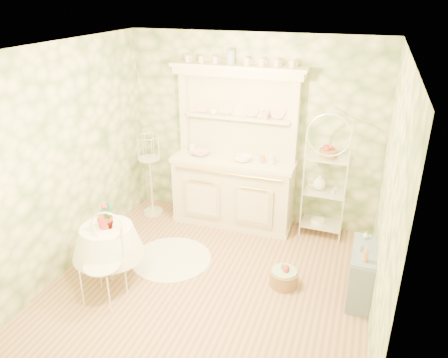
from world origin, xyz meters
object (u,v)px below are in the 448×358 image
(bakers_rack, at_px, (326,179))
(round_table, at_px, (109,254))
(side_shelf, at_px, (361,273))
(kitchen_dresser, at_px, (234,150))
(cafe_chair, at_px, (102,265))
(birdcage_stand, at_px, (150,173))
(floor_basket, at_px, (284,278))

(bakers_rack, relative_size, round_table, 2.39)
(bakers_rack, distance_m, side_shelf, 1.51)
(kitchen_dresser, xyz_separation_m, side_shelf, (1.87, -1.18, -0.83))
(kitchen_dresser, relative_size, side_shelf, 3.16)
(round_table, bearing_deg, cafe_chair, -68.14)
(bakers_rack, distance_m, birdcage_stand, 2.57)
(kitchen_dresser, xyz_separation_m, cafe_chair, (-0.82, -2.16, -0.68))
(bakers_rack, relative_size, side_shelf, 2.33)
(cafe_chair, distance_m, floor_basket, 2.08)
(round_table, relative_size, birdcage_stand, 0.53)
(birdcage_stand, bearing_deg, cafe_chair, -77.54)
(cafe_chair, bearing_deg, side_shelf, 6.16)
(side_shelf, xyz_separation_m, cafe_chair, (-2.69, -0.98, 0.15))
(cafe_chair, distance_m, birdcage_stand, 2.08)
(side_shelf, height_order, round_table, round_table)
(round_table, height_order, cafe_chair, cafe_chair)
(round_table, bearing_deg, side_shelf, 12.37)
(side_shelf, xyz_separation_m, birdcage_stand, (-3.14, 1.05, 0.36))
(side_shelf, relative_size, floor_basket, 2.40)
(kitchen_dresser, relative_size, round_table, 3.24)
(kitchen_dresser, height_order, floor_basket, kitchen_dresser)
(round_table, bearing_deg, kitchen_dresser, 61.99)
(birdcage_stand, relative_size, floor_basket, 4.43)
(floor_basket, bearing_deg, side_shelf, 5.11)
(side_shelf, relative_size, birdcage_stand, 0.54)
(bakers_rack, bearing_deg, side_shelf, -62.57)
(birdcage_stand, bearing_deg, floor_basket, -26.14)
(bakers_rack, relative_size, floor_basket, 5.60)
(kitchen_dresser, bearing_deg, round_table, -118.01)
(side_shelf, relative_size, cafe_chair, 0.78)
(cafe_chair, bearing_deg, birdcage_stand, 88.64)
(bakers_rack, height_order, round_table, bakers_rack)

